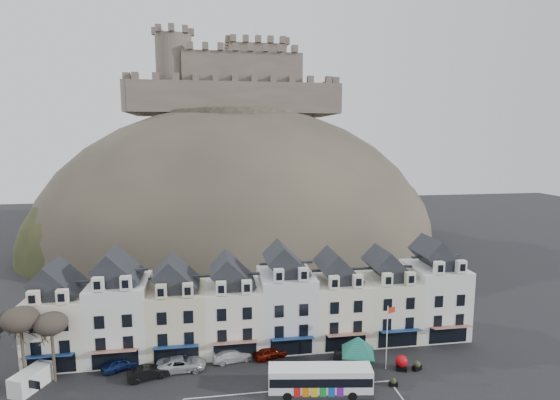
# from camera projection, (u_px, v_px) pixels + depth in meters

# --- Properties ---
(townhouse_terrace) EXTENTS (54.40, 9.35, 11.80)m
(townhouse_terrace) POSITION_uv_depth(u_px,v_px,m) (261.00, 304.00, 55.59)
(townhouse_terrace) COLOR silver
(townhouse_terrace) RESTS_ON ground
(castle_hill) EXTENTS (100.00, 76.00, 68.00)m
(castle_hill) POSITION_uv_depth(u_px,v_px,m) (242.00, 244.00, 108.32)
(castle_hill) COLOR #342E28
(castle_hill) RESTS_ON ground
(castle) EXTENTS (50.20, 22.20, 22.00)m
(castle) POSITION_uv_depth(u_px,v_px,m) (235.00, 82.00, 109.36)
(castle) COLOR brown
(castle) RESTS_ON ground
(tree_left_mid) EXTENTS (3.78, 3.78, 8.64)m
(tree_left_mid) POSITION_uv_depth(u_px,v_px,m) (20.00, 320.00, 45.99)
(tree_left_mid) COLOR #3A3225
(tree_left_mid) RESTS_ON ground
(tree_left_near) EXTENTS (3.43, 3.43, 7.84)m
(tree_left_near) POSITION_uv_depth(u_px,v_px,m) (51.00, 324.00, 46.54)
(tree_left_near) COLOR #3A3225
(tree_left_near) RESTS_ON ground
(bus) EXTENTS (10.85, 3.95, 2.99)m
(bus) POSITION_uv_depth(u_px,v_px,m) (320.00, 379.00, 44.93)
(bus) COLOR #262628
(bus) RESTS_ON ground
(bus_shelter) EXTENTS (6.77, 6.77, 4.48)m
(bus_shelter) POSITION_uv_depth(u_px,v_px,m) (358.00, 345.00, 48.35)
(bus_shelter) COLOR black
(bus_shelter) RESTS_ON ground
(red_buoy) EXTENTS (1.48, 1.48, 1.71)m
(red_buoy) POSITION_uv_depth(u_px,v_px,m) (401.00, 362.00, 49.78)
(red_buoy) COLOR black
(red_buoy) RESTS_ON ground
(flagpole) EXTENTS (1.05, 0.39, 7.54)m
(flagpole) POSITION_uv_depth(u_px,v_px,m) (388.00, 333.00, 49.48)
(flagpole) COLOR silver
(flagpole) RESTS_ON ground
(white_van) EXTENTS (3.56, 4.87, 2.04)m
(white_van) POSITION_uv_depth(u_px,v_px,m) (32.00, 379.00, 46.05)
(white_van) COLOR white
(white_van) RESTS_ON ground
(planter_west) EXTENTS (1.21, 0.93, 1.09)m
(planter_west) POSITION_uv_depth(u_px,v_px,m) (417.00, 366.00, 49.73)
(planter_west) COLOR black
(planter_west) RESTS_ON ground
(planter_east) EXTENTS (0.95, 0.62, 0.89)m
(planter_east) POSITION_uv_depth(u_px,v_px,m) (393.00, 382.00, 46.52)
(planter_east) COLOR black
(planter_east) RESTS_ON ground
(car_navy) EXTENTS (4.67, 3.41, 1.48)m
(car_navy) POSITION_uv_depth(u_px,v_px,m) (121.00, 363.00, 49.84)
(car_navy) COLOR #0E1C47
(car_navy) RESTS_ON ground
(car_black) EXTENTS (4.69, 2.71, 1.46)m
(car_black) POSITION_uv_depth(u_px,v_px,m) (148.00, 372.00, 47.90)
(car_black) COLOR black
(car_black) RESTS_ON ground
(car_silver) EXTENTS (5.57, 2.84, 1.53)m
(car_silver) POSITION_uv_depth(u_px,v_px,m) (181.00, 364.00, 49.66)
(car_silver) COLOR #B5B8BE
(car_silver) RESTS_ON ground
(car_white) EXTENTS (5.15, 2.80, 1.42)m
(car_white) POSITION_uv_depth(u_px,v_px,m) (233.00, 355.00, 51.77)
(car_white) COLOR white
(car_white) RESTS_ON ground
(car_maroon) EXTENTS (4.41, 2.84, 1.40)m
(car_maroon) POSITION_uv_depth(u_px,v_px,m) (270.00, 352.00, 52.46)
(car_maroon) COLOR #510D04
(car_maroon) RESTS_ON ground
(car_charcoal) EXTENTS (4.01, 2.68, 1.25)m
(car_charcoal) POSITION_uv_depth(u_px,v_px,m) (350.00, 356.00, 51.65)
(car_charcoal) COLOR black
(car_charcoal) RESTS_ON ground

